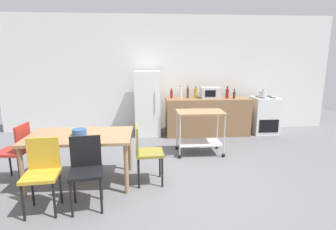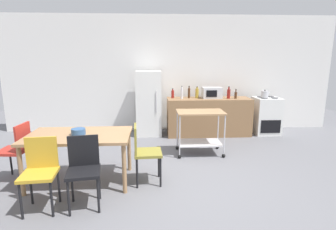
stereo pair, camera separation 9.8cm
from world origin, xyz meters
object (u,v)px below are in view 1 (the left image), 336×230
stove_oven (264,115)px  kitchen_cart (200,125)px  chair_black (86,167)px  microwave (210,93)px  dining_table (80,140)px  bottle_sesame_oil (181,93)px  bottle_vinegar (234,95)px  chair_red (17,149)px  bottle_sparkling_water (227,93)px  bottle_hot_sauce (188,93)px  fruit_bowl (79,132)px  refrigerator (148,103)px  chair_olive (145,150)px  chair_mustard (42,170)px  kettle (263,94)px  bottle_soda (171,94)px  bottle_olive_oil (196,93)px

stove_oven → kitchen_cart: stove_oven is taller
chair_black → microwave: size_ratio=1.93×
dining_table → bottle_sesame_oil: 3.01m
microwave → bottle_vinegar: bearing=-12.3°
chair_red → bottle_sparkling_water: bearing=125.5°
bottle_hot_sauce → fruit_bowl: (-1.97, -2.53, -0.23)m
refrigerator → microwave: refrigerator is taller
chair_olive → stove_oven: size_ratio=0.97×
stove_oven → bottle_sesame_oil: size_ratio=3.00×
chair_mustard → bottle_vinegar: bottle_vinegar is taller
microwave → fruit_bowl: bearing=-135.1°
dining_table → chair_red: bearing=172.9°
chair_olive → bottle_vinegar: size_ratio=3.89×
microwave → chair_black: bearing=-126.1°
bottle_sesame_oil → refrigerator: bearing=169.0°
chair_olive → bottle_sparkling_water: bearing=-41.4°
kitchen_cart → kettle: 2.21m
bottle_sesame_oil → stove_oven: bearing=1.9°
dining_table → kettle: size_ratio=6.26×
kitchen_cart → bottle_sesame_oil: bottle_sesame_oil is taller
stove_oven → refrigerator: refrigerator is taller
refrigerator → microwave: size_ratio=3.37×
fruit_bowl → bottle_hot_sauce: bearing=52.1°
dining_table → microwave: bearing=44.7°
chair_red → chair_black: same height
bottle_soda → bottle_olive_oil: 0.59m
dining_table → chair_red: size_ratio=1.69×
bottle_soda → microwave: microwave is taller
kitchen_cart → bottle_olive_oil: size_ratio=3.34×
kitchen_cart → chair_black: bearing=-135.0°
kitchen_cart → bottle_vinegar: 1.69m
bottle_vinegar → stove_oven: bearing=6.8°
kettle → microwave: bearing=174.5°
chair_red → fruit_bowl: size_ratio=4.35×
bottle_vinegar → kettle: bottle_vinegar is taller
chair_mustard → bottle_sesame_oil: bearing=50.9°
chair_black → kettle: kettle is taller
bottle_sparkling_water → bottle_vinegar: bearing=-8.4°
bottle_vinegar → kettle: bearing=0.0°
bottle_sparkling_water → chair_red: bearing=-149.7°
bottle_soda → kettle: bearing=-4.5°
stove_oven → bottle_sparkling_water: bearing=-175.7°
bottle_hot_sauce → kitchen_cart: bearing=-88.6°
bottle_vinegar → fruit_bowl: (-3.07, -2.39, -0.19)m
dining_table → kitchen_cart: 2.30m
chair_red → bottle_olive_oil: bottle_olive_oil is taller
chair_olive → chair_mustard: bearing=113.4°
chair_black → bottle_hot_sauce: bottle_hot_sauce is taller
chair_red → fruit_bowl: chair_red is taller
kitchen_cart → fruit_bowl: (-2.00, -1.14, 0.22)m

